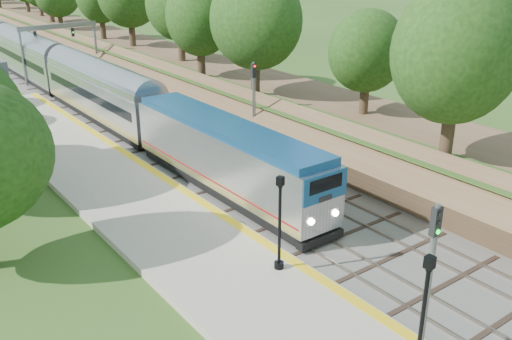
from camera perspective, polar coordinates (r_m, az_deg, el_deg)
trackbed at (r=71.46m, az=-20.32°, el=9.04°), size 9.50×170.00×0.28m
platform at (r=29.84m, az=-7.71°, el=-6.47°), size 6.40×68.00×0.38m
yellow_stripe at (r=31.05m, az=-3.14°, el=-4.71°), size 0.55×68.00×0.01m
embankment at (r=73.84m, az=-14.26°, el=11.59°), size 10.64×170.00×11.70m
signal_gantry at (r=66.06m, az=-19.13°, el=12.46°), size 8.40×0.38×6.20m
trees_behind_platform at (r=30.24m, az=-22.46°, el=1.39°), size 7.82×53.32×7.21m
train at (r=77.35m, az=-23.57°, el=11.07°), size 2.86×114.70×4.20m
lamppost_mid at (r=20.29m, az=16.23°, el=-14.62°), size 0.46×0.46×4.67m
lamppost_far at (r=25.48m, az=2.37°, el=-5.87°), size 0.45×0.45×4.52m
signal_platform at (r=20.38m, az=17.01°, el=-9.17°), size 0.35×0.28×6.00m
signal_farside at (r=41.29m, az=-0.24°, el=7.42°), size 0.35×0.27×6.30m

